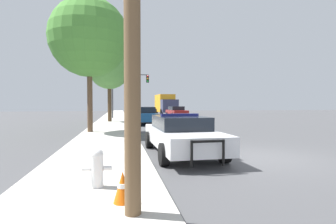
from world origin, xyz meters
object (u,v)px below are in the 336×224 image
box_truck (166,104)px  tree_sidewalk_mid (109,69)px  traffic_light (127,86)px  car_background_midblock (145,115)px  car_background_oncoming (176,112)px  fire_hydrant (97,167)px  police_car (181,134)px  traffic_cone (123,187)px  tree_sidewalk_near (89,38)px

box_truck → tree_sidewalk_mid: (-7.89, -15.07, 3.22)m
traffic_light → car_background_midblock: traffic_light is taller
car_background_oncoming → fire_hydrant: bearing=72.1°
car_background_midblock → box_truck: box_truck is taller
police_car → traffic_light: traffic_light is taller
tree_sidewalk_mid → traffic_cone: size_ratio=12.78×
car_background_midblock → tree_sidewalk_near: size_ratio=0.60×
fire_hydrant → box_truck: bearing=77.7°
traffic_cone → car_background_oncoming: bearing=75.7°
fire_hydrant → tree_sidewalk_mid: (-0.42, 19.33, 4.39)m
fire_hydrant → tree_sidewalk_mid: size_ratio=0.11×
police_car → box_truck: size_ratio=0.71×
box_truck → tree_sidewalk_mid: size_ratio=1.07×
traffic_light → traffic_cone: 26.45m
tree_sidewalk_mid → car_background_oncoming: bearing=40.6°
police_car → fire_hydrant: 4.45m
tree_sidewalk_mid → car_background_midblock: bearing=-37.9°
car_background_oncoming → box_truck: (0.14, 8.41, 0.95)m
car_background_oncoming → tree_sidewalk_mid: bearing=38.5°
traffic_cone → traffic_light: bearing=88.0°
police_car → fire_hydrant: police_car is taller
fire_hydrant → traffic_light: 25.55m
car_background_oncoming → box_truck: bearing=-93.1°
police_car → tree_sidewalk_near: (-3.79, 6.84, 4.84)m
police_car → traffic_cone: size_ratio=9.80×
car_background_oncoming → tree_sidewalk_near: size_ratio=0.61×
police_car → tree_sidewalk_mid: bearing=-80.6°
fire_hydrant → tree_sidewalk_near: 11.68m
car_background_oncoming → police_car: bearing=75.8°
box_truck → traffic_cone: 36.02m
car_background_midblock → tree_sidewalk_mid: size_ratio=0.69×
traffic_cone → box_truck: bearing=78.8°
box_truck → traffic_cone: (-6.99, -35.31, -1.31)m
traffic_light → car_background_oncoming: size_ratio=1.09×
tree_sidewalk_near → tree_sidewalk_mid: bearing=84.8°
traffic_light → tree_sidewalk_mid: tree_sidewalk_mid is taller
fire_hydrant → car_background_midblock: (2.59, 16.98, 0.24)m
police_car → tree_sidewalk_mid: 16.52m
car_background_oncoming → car_background_midblock: bearing=60.1°
tree_sidewalk_near → box_truck: bearing=70.0°
tree_sidewalk_mid → fire_hydrant: bearing=-88.8°
traffic_light → tree_sidewalk_mid: 6.34m
fire_hydrant → car_background_midblock: 17.18m
fire_hydrant → car_background_oncoming: (7.34, 25.99, 0.22)m
police_car → fire_hydrant: bearing=53.4°
traffic_light → traffic_cone: bearing=-92.0°
car_background_oncoming → tree_sidewalk_mid: 11.04m
police_car → tree_sidewalk_mid: (-2.98, 15.69, 4.21)m
police_car → box_truck: bearing=-100.5°
police_car → car_background_midblock: (0.03, 13.35, 0.06)m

